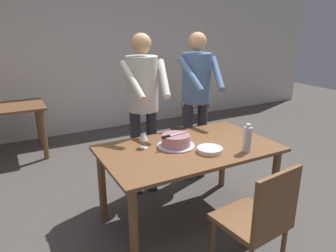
{
  "coord_description": "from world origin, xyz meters",
  "views": [
    {
      "loc": [
        -1.41,
        -2.21,
        1.8
      ],
      "look_at": [
        -0.09,
        0.22,
        0.9
      ],
      "focal_mm": 33.57,
      "sensor_mm": 36.0,
      "label": 1
    }
  ],
  "objects_px": {
    "person_standing_beside": "(196,91)",
    "plate_stack": "(210,150)",
    "main_dining_table": "(189,158)",
    "background_chair_0": "(199,101)",
    "person_cutting_cake": "(143,98)",
    "background_table": "(6,118)",
    "cake_knife": "(170,136)",
    "chair_near_side": "(259,218)",
    "water_bottle": "(247,139)",
    "cake_on_platter": "(176,141)",
    "wine_glass_near": "(144,137)"
  },
  "relations": [
    {
      "from": "main_dining_table",
      "to": "person_standing_beside",
      "type": "height_order",
      "value": "person_standing_beside"
    },
    {
      "from": "plate_stack",
      "to": "cake_knife",
      "type": "bearing_deg",
      "value": 137.0
    },
    {
      "from": "main_dining_table",
      "to": "background_chair_0",
      "type": "relative_size",
      "value": 1.74
    },
    {
      "from": "water_bottle",
      "to": "wine_glass_near",
      "type": "bearing_deg",
      "value": 146.22
    },
    {
      "from": "person_standing_beside",
      "to": "chair_near_side",
      "type": "height_order",
      "value": "person_standing_beside"
    },
    {
      "from": "water_bottle",
      "to": "person_cutting_cake",
      "type": "distance_m",
      "value": 1.14
    },
    {
      "from": "plate_stack",
      "to": "wine_glass_near",
      "type": "xyz_separation_m",
      "value": [
        -0.46,
        0.36,
        0.08
      ]
    },
    {
      "from": "cake_knife",
      "to": "chair_near_side",
      "type": "bearing_deg",
      "value": -75.71
    },
    {
      "from": "cake_knife",
      "to": "chair_near_side",
      "type": "height_order",
      "value": "chair_near_side"
    },
    {
      "from": "background_table",
      "to": "background_chair_0",
      "type": "bearing_deg",
      "value": -2.13
    },
    {
      "from": "water_bottle",
      "to": "person_cutting_cake",
      "type": "bearing_deg",
      "value": 117.84
    },
    {
      "from": "cake_knife",
      "to": "person_cutting_cake",
      "type": "relative_size",
      "value": 0.16
    },
    {
      "from": "main_dining_table",
      "to": "plate_stack",
      "type": "xyz_separation_m",
      "value": [
        0.1,
        -0.18,
        0.13
      ]
    },
    {
      "from": "main_dining_table",
      "to": "person_standing_beside",
      "type": "xyz_separation_m",
      "value": [
        0.53,
        0.7,
        0.43
      ]
    },
    {
      "from": "main_dining_table",
      "to": "plate_stack",
      "type": "height_order",
      "value": "plate_stack"
    },
    {
      "from": "main_dining_table",
      "to": "person_cutting_cake",
      "type": "xyz_separation_m",
      "value": [
        -0.14,
        0.67,
        0.43
      ]
    },
    {
      "from": "main_dining_table",
      "to": "background_table",
      "type": "height_order",
      "value": "main_dining_table"
    },
    {
      "from": "wine_glass_near",
      "to": "person_standing_beside",
      "type": "bearing_deg",
      "value": 30.49
    },
    {
      "from": "cake_on_platter",
      "to": "cake_knife",
      "type": "relative_size",
      "value": 1.26
    },
    {
      "from": "main_dining_table",
      "to": "cake_knife",
      "type": "distance_m",
      "value": 0.28
    },
    {
      "from": "person_standing_beside",
      "to": "person_cutting_cake",
      "type": "bearing_deg",
      "value": -177.44
    },
    {
      "from": "water_bottle",
      "to": "person_standing_beside",
      "type": "height_order",
      "value": "person_standing_beside"
    },
    {
      "from": "person_cutting_cake",
      "to": "background_chair_0",
      "type": "height_order",
      "value": "person_cutting_cake"
    },
    {
      "from": "cake_on_platter",
      "to": "chair_near_side",
      "type": "bearing_deg",
      "value": -80.14
    },
    {
      "from": "main_dining_table",
      "to": "cake_on_platter",
      "type": "relative_size",
      "value": 4.59
    },
    {
      "from": "person_standing_beside",
      "to": "plate_stack",
      "type": "bearing_deg",
      "value": -116.13
    },
    {
      "from": "background_table",
      "to": "main_dining_table",
      "type": "bearing_deg",
      "value": -60.16
    },
    {
      "from": "cake_on_platter",
      "to": "person_cutting_cake",
      "type": "xyz_separation_m",
      "value": [
        -0.05,
        0.6,
        0.27
      ]
    },
    {
      "from": "main_dining_table",
      "to": "cake_knife",
      "type": "bearing_deg",
      "value": 159.23
    },
    {
      "from": "cake_knife",
      "to": "background_table",
      "type": "xyz_separation_m",
      "value": [
        -1.24,
        2.38,
        -0.29
      ]
    },
    {
      "from": "cake_knife",
      "to": "water_bottle",
      "type": "relative_size",
      "value": 1.08
    },
    {
      "from": "plate_stack",
      "to": "background_chair_0",
      "type": "bearing_deg",
      "value": 57.85
    },
    {
      "from": "person_cutting_cake",
      "to": "background_table",
      "type": "distance_m",
      "value": 2.23
    },
    {
      "from": "main_dining_table",
      "to": "wine_glass_near",
      "type": "distance_m",
      "value": 0.45
    },
    {
      "from": "wine_glass_near",
      "to": "background_chair_0",
      "type": "height_order",
      "value": "background_chair_0"
    },
    {
      "from": "cake_on_platter",
      "to": "wine_glass_near",
      "type": "xyz_separation_m",
      "value": [
        -0.27,
        0.1,
        0.05
      ]
    },
    {
      "from": "cake_knife",
      "to": "chair_near_side",
      "type": "xyz_separation_m",
      "value": [
        0.23,
        -0.9,
        -0.37
      ]
    },
    {
      "from": "water_bottle",
      "to": "cake_on_platter",
      "type": "bearing_deg",
      "value": 140.39
    },
    {
      "from": "wine_glass_near",
      "to": "water_bottle",
      "type": "height_order",
      "value": "water_bottle"
    },
    {
      "from": "main_dining_table",
      "to": "plate_stack",
      "type": "distance_m",
      "value": 0.24
    },
    {
      "from": "background_table",
      "to": "chair_near_side",
      "type": "bearing_deg",
      "value": -65.92
    },
    {
      "from": "cake_knife",
      "to": "chair_near_side",
      "type": "relative_size",
      "value": 0.3
    },
    {
      "from": "cake_on_platter",
      "to": "main_dining_table",
      "type": "bearing_deg",
      "value": -37.48
    },
    {
      "from": "wine_glass_near",
      "to": "background_table",
      "type": "height_order",
      "value": "wine_glass_near"
    },
    {
      "from": "main_dining_table",
      "to": "background_table",
      "type": "xyz_separation_m",
      "value": [
        -1.4,
        2.44,
        -0.06
      ]
    },
    {
      "from": "main_dining_table",
      "to": "chair_near_side",
      "type": "xyz_separation_m",
      "value": [
        0.06,
        -0.84,
        -0.15
      ]
    },
    {
      "from": "person_cutting_cake",
      "to": "chair_near_side",
      "type": "relative_size",
      "value": 1.91
    },
    {
      "from": "cake_knife",
      "to": "wine_glass_near",
      "type": "distance_m",
      "value": 0.23
    },
    {
      "from": "background_table",
      "to": "background_chair_0",
      "type": "relative_size",
      "value": 1.11
    },
    {
      "from": "water_bottle",
      "to": "chair_near_side",
      "type": "xyz_separation_m",
      "value": [
        -0.32,
        -0.51,
        -0.37
      ]
    }
  ]
}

